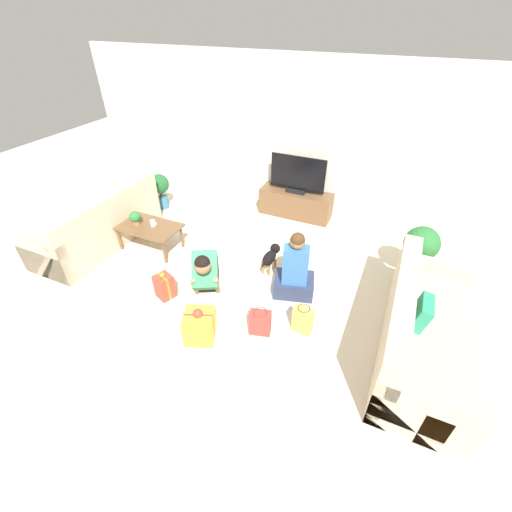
% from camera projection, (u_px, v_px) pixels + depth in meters
% --- Properties ---
extents(ground_plane, '(16.00, 16.00, 0.00)m').
position_uv_depth(ground_plane, '(227.00, 291.00, 4.68)').
color(ground_plane, beige).
extents(wall_back, '(8.40, 0.06, 2.60)m').
position_uv_depth(wall_back, '(296.00, 139.00, 5.84)').
color(wall_back, beige).
rests_on(wall_back, ground_plane).
extents(sofa_left, '(0.88, 2.08, 0.88)m').
position_uv_depth(sofa_left, '(99.00, 226.00, 5.45)').
color(sofa_left, '#C6B293').
rests_on(sofa_left, ground_plane).
extents(sofa_right, '(0.88, 2.08, 0.88)m').
position_uv_depth(sofa_right, '(422.00, 335.00, 3.67)').
color(sofa_right, '#C6B293').
rests_on(sofa_right, ground_plane).
extents(coffee_table, '(0.97, 0.57, 0.42)m').
position_uv_depth(coffee_table, '(149.00, 228.00, 5.29)').
color(coffee_table, brown).
rests_on(coffee_table, ground_plane).
extents(tv_console, '(1.29, 0.40, 0.47)m').
position_uv_depth(tv_console, '(295.00, 204.00, 6.22)').
color(tv_console, brown).
rests_on(tv_console, ground_plane).
extents(tv, '(0.97, 0.20, 0.65)m').
position_uv_depth(tv, '(298.00, 177.00, 5.91)').
color(tv, black).
rests_on(tv, tv_console).
extents(potted_plant_corner_left, '(0.36, 0.36, 0.66)m').
position_uv_depth(potted_plant_corner_left, '(160.00, 188.00, 6.37)').
color(potted_plant_corner_left, '#336B84').
rests_on(potted_plant_corner_left, ground_plane).
extents(potted_plant_corner_right, '(0.47, 0.47, 0.82)m').
position_uv_depth(potted_plant_corner_right, '(421.00, 247.00, 4.60)').
color(potted_plant_corner_right, '#A36042').
rests_on(potted_plant_corner_right, ground_plane).
extents(person_kneeling, '(0.63, 0.81, 0.78)m').
position_uv_depth(person_kneeling, '(206.00, 271.00, 4.47)').
color(person_kneeling, '#23232D').
rests_on(person_kneeling, ground_plane).
extents(person_sitting, '(0.61, 0.57, 0.98)m').
position_uv_depth(person_sitting, '(295.00, 272.00, 4.44)').
color(person_sitting, '#283351').
rests_on(person_sitting, ground_plane).
extents(dog, '(0.18, 0.52, 0.35)m').
position_uv_depth(dog, '(271.00, 256.00, 4.95)').
color(dog, black).
rests_on(dog, ground_plane).
extents(gift_box_a, '(0.43, 0.43, 0.44)m').
position_uv_depth(gift_box_a, '(199.00, 326.00, 3.93)').
color(gift_box_a, yellow).
rests_on(gift_box_a, ground_plane).
extents(gift_box_b, '(0.28, 0.27, 0.40)m').
position_uv_depth(gift_box_b, '(164.00, 286.00, 4.50)').
color(gift_box_b, red).
rests_on(gift_box_b, ground_plane).
extents(gift_bag_a, '(0.24, 0.16, 0.38)m').
position_uv_depth(gift_bag_a, '(303.00, 320.00, 4.01)').
color(gift_bag_a, '#E5B74C').
rests_on(gift_bag_a, ground_plane).
extents(gift_bag_b, '(0.28, 0.20, 0.34)m').
position_uv_depth(gift_bag_b, '(260.00, 322.00, 4.00)').
color(gift_bag_b, red).
rests_on(gift_bag_b, ground_plane).
extents(mug, '(0.12, 0.08, 0.09)m').
position_uv_depth(mug, '(153.00, 223.00, 5.23)').
color(mug, silver).
rests_on(mug, coffee_table).
extents(tabletop_plant, '(0.17, 0.17, 0.22)m').
position_uv_depth(tabletop_plant, '(135.00, 218.00, 5.21)').
color(tabletop_plant, '#A36042').
rests_on(tabletop_plant, coffee_table).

